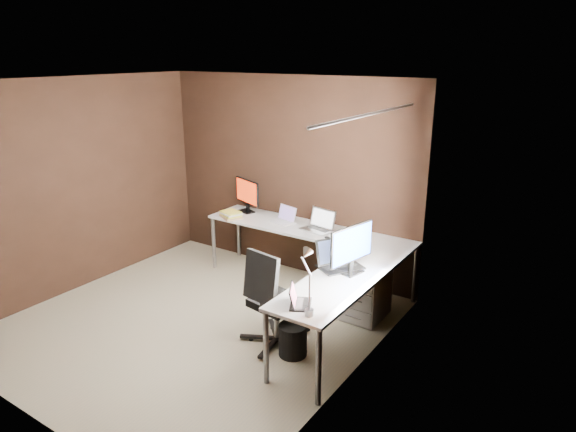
# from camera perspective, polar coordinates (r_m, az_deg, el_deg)

# --- Properties ---
(room) EXTENTS (3.60, 3.60, 2.50)m
(room) POSITION_cam_1_polar(r_m,az_deg,el_deg) (4.99, -7.71, 0.37)
(room) COLOR tan
(room) RESTS_ON ground
(desk) EXTENTS (2.65, 2.25, 0.73)m
(desk) POSITION_cam_1_polar(r_m,az_deg,el_deg) (5.66, 2.89, -3.79)
(desk) COLOR silver
(desk) RESTS_ON ground
(drawer_pedestal) EXTENTS (0.42, 0.50, 0.60)m
(drawer_pedestal) POSITION_cam_1_polar(r_m,az_deg,el_deg) (5.65, 8.57, -8.19)
(drawer_pedestal) COLOR silver
(drawer_pedestal) RESTS_ON ground
(monitor_left) EXTENTS (0.48, 0.22, 0.44)m
(monitor_left) POSITION_cam_1_polar(r_m,az_deg,el_deg) (6.77, -4.56, 2.49)
(monitor_left) COLOR black
(monitor_left) RESTS_ON desk
(monitor_right) EXTENTS (0.19, 0.57, 0.47)m
(monitor_right) POSITION_cam_1_polar(r_m,az_deg,el_deg) (4.90, 7.09, -3.37)
(monitor_right) COLOR black
(monitor_right) RESTS_ON desk
(laptop_white) EXTENTS (0.33, 0.27, 0.20)m
(laptop_white) POSITION_cam_1_polar(r_m,az_deg,el_deg) (6.38, -0.41, -0.30)
(laptop_white) COLOR silver
(laptop_white) RESTS_ON desk
(laptop_silver) EXTENTS (0.40, 0.32, 0.24)m
(laptop_silver) POSITION_cam_1_polar(r_m,az_deg,el_deg) (6.12, 3.50, -1.06)
(laptop_silver) COLOR silver
(laptop_silver) RESTS_ON desk
(laptop_black_big) EXTENTS (0.47, 0.51, 0.27)m
(laptop_black_big) POSITION_cam_1_polar(r_m,az_deg,el_deg) (5.11, 5.61, -4.97)
(laptop_black_big) COLOR black
(laptop_black_big) RESTS_ON desk
(laptop_black_small) EXTENTS (0.27, 0.30, 0.17)m
(laptop_black_small) POSITION_cam_1_polar(r_m,az_deg,el_deg) (4.36, 1.10, -9.40)
(laptop_black_small) COLOR black
(laptop_black_small) RESTS_ON desk
(book_stack) EXTENTS (0.34, 0.31, 0.09)m
(book_stack) POSITION_cam_1_polar(r_m,az_deg,el_deg) (6.59, -6.36, 0.15)
(book_stack) COLOR tan
(book_stack) RESTS_ON desk
(mouse_left) EXTENTS (0.10, 0.08, 0.03)m
(mouse_left) POSITION_cam_1_polar(r_m,az_deg,el_deg) (6.55, -5.88, -0.15)
(mouse_left) COLOR black
(mouse_left) RESTS_ON desk
(mouse_corner) EXTENTS (0.08, 0.06, 0.03)m
(mouse_corner) POSITION_cam_1_polar(r_m,az_deg,el_deg) (5.83, 4.41, -2.43)
(mouse_corner) COLOR black
(mouse_corner) RESTS_ON desk
(desk_lamp) EXTENTS (0.18, 0.21, 0.54)m
(desk_lamp) POSITION_cam_1_polar(r_m,az_deg,el_deg) (4.15, 2.12, -6.30)
(desk_lamp) COLOR slate
(desk_lamp) RESTS_ON desk
(office_chair) EXTENTS (0.56, 0.57, 1.00)m
(office_chair) POSITION_cam_1_polar(r_m,az_deg,el_deg) (5.10, -1.55, -11.13)
(office_chair) COLOR black
(office_chair) RESTS_ON ground
(wastebasket) EXTENTS (0.34, 0.34, 0.31)m
(wastebasket) POSITION_cam_1_polar(r_m,az_deg,el_deg) (4.99, 0.53, -13.62)
(wastebasket) COLOR black
(wastebasket) RESTS_ON ground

